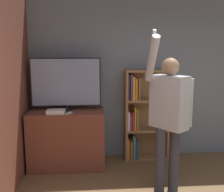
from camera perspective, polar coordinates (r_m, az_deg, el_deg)
wall_back at (r=4.55m, az=8.79°, el=3.78°), size 6.10×0.09×2.70m
tv_ledge at (r=4.25m, az=-9.73°, el=-9.10°), size 1.16×0.61×0.90m
television at (r=4.12m, az=-10.00°, el=2.72°), size 1.08×0.22×0.82m
game_console at (r=3.96m, az=-12.12°, el=-3.37°), size 0.27×0.17×0.06m
remote_loose at (r=3.92m, az=-9.37°, el=-3.72°), size 0.10×0.14×0.02m
bookshelf at (r=4.43m, az=6.50°, el=-4.13°), size 0.74×0.28×1.52m
person at (r=3.30m, az=12.26°, el=-3.67°), size 0.60×0.58×2.05m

